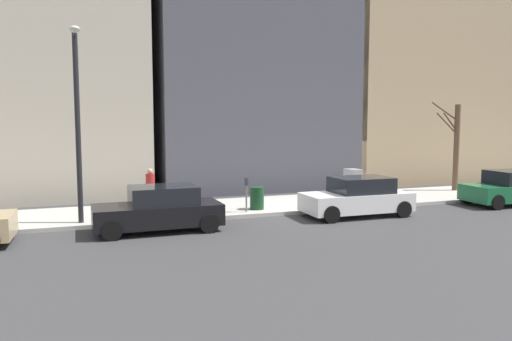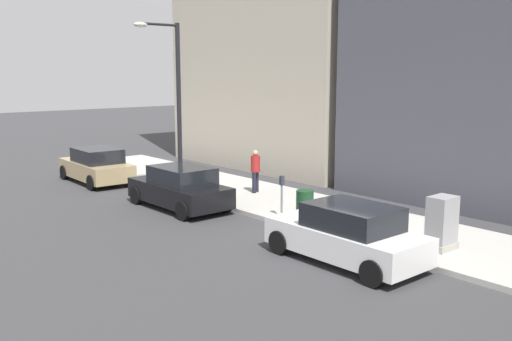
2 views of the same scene
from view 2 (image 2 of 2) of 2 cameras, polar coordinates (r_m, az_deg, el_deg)
The scene contains 10 objects.
ground_plane at distance 16.55m, azimuth 7.62°, elevation -7.05°, with size 120.00×120.00×0.00m, color #38383A.
sidewalk at distance 18.02m, azimuth 11.89°, elevation -5.53°, with size 4.00×36.00×0.15m, color #B2AFA8.
parked_car_white at distance 14.67m, azimuth 9.12°, elevation -6.32°, with size 1.94×4.21×1.52m.
parked_car_black at distance 20.30m, azimuth -7.61°, elevation -1.75°, with size 1.93×4.20×1.52m.
parked_car_tan at distance 25.82m, azimuth -15.66°, elevation 0.45°, with size 2.07×4.27×1.52m.
parking_meter at distance 18.38m, azimuth 2.59°, elevation -2.12°, with size 0.14×0.10×1.35m.
utility_box at distance 15.83m, azimuth 18.08°, elevation -5.06°, with size 0.83×0.61×1.43m.
streetlamp at distance 22.72m, azimuth -8.31°, elevation 7.80°, with size 1.97×0.32×6.50m.
trash_bin at distance 18.35m, azimuth 4.90°, elevation -3.38°, with size 0.56×0.56×0.90m, color #14381E.
pedestrian_near_meter at distance 22.05m, azimuth -0.06°, elevation 0.19°, with size 0.38×0.36×1.66m.
Camera 2 is at (-11.87, -10.50, 4.79)m, focal length 40.00 mm.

